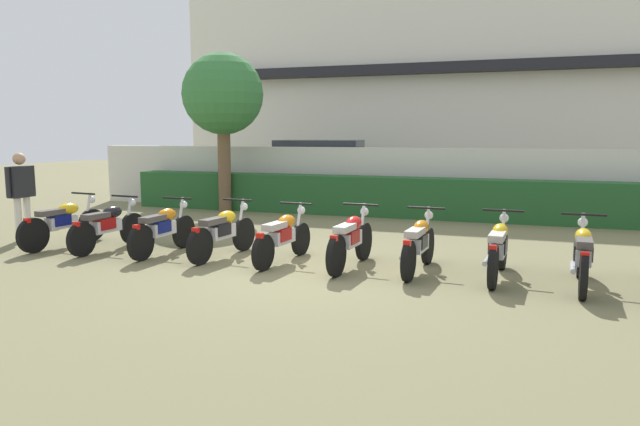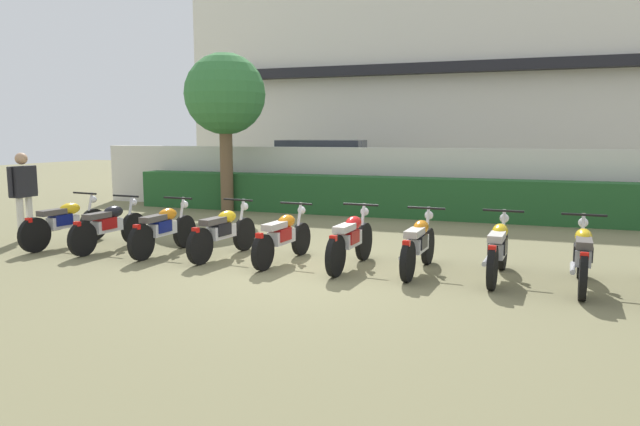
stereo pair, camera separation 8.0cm
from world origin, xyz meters
name	(u,v)px [view 1 (the left image)]	position (x,y,z in m)	size (l,w,h in m)	color
ground	(302,272)	(0.00, 0.00, 0.00)	(60.00, 60.00, 0.00)	olive
building	(444,83)	(0.00, 15.76, 4.09)	(19.28, 6.50, 8.18)	silver
compound_wall	(398,181)	(0.00, 7.09, 0.86)	(18.32, 0.30, 1.73)	silver
hedge_row	(392,197)	(0.00, 6.39, 0.50)	(14.66, 0.70, 1.01)	#235628
parked_car	(324,169)	(-3.05, 9.93, 0.94)	(4.67, 2.45, 1.89)	#9EA3A8
tree_near_inspector	(223,96)	(-4.50, 5.89, 3.09)	(2.15, 2.15, 4.23)	brown
motorcycle_in_row_0	(63,223)	(-4.95, 0.45, 0.46)	(0.60, 1.96, 0.97)	black
motorcycle_in_row_1	(108,226)	(-3.95, 0.45, 0.45)	(0.60, 1.87, 0.96)	black
motorcycle_in_row_2	(163,229)	(-2.80, 0.48, 0.45)	(0.60, 1.83, 0.96)	black
motorcycle_in_row_3	(222,232)	(-1.68, 0.57, 0.45)	(0.60, 1.88, 0.96)	black
motorcycle_in_row_4	(283,236)	(-0.55, 0.55, 0.44)	(0.60, 1.86, 0.94)	black
motorcycle_in_row_5	(351,239)	(0.60, 0.54, 0.46)	(0.60, 1.89, 0.97)	black
motorcycle_in_row_6	(419,243)	(1.66, 0.60, 0.44)	(0.60, 1.85, 0.95)	black
motorcycle_in_row_7	(498,248)	(2.83, 0.58, 0.45)	(0.60, 1.90, 0.96)	black
motorcycle_in_row_8	(582,255)	(3.93, 0.43, 0.46)	(0.60, 1.90, 0.97)	black
inspector_person	(21,188)	(-6.19, 0.72, 1.03)	(0.23, 0.69, 1.73)	silver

